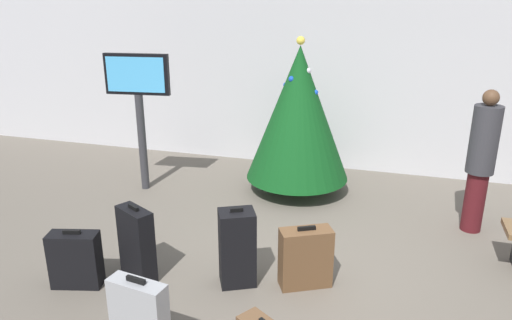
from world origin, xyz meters
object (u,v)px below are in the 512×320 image
(flight_info_kiosk, at_px, (138,95))
(traveller_0, at_px, (481,159))
(suitcase_1, at_px, (137,244))
(suitcase_5, at_px, (75,260))
(suitcase_4, at_px, (305,258))
(holiday_tree, at_px, (299,114))
(suitcase_2, at_px, (237,248))

(flight_info_kiosk, bearing_deg, traveller_0, -0.93)
(suitcase_1, height_order, suitcase_5, suitcase_1)
(flight_info_kiosk, bearing_deg, suitcase_4, -33.40)
(holiday_tree, bearing_deg, flight_info_kiosk, -166.33)
(holiday_tree, height_order, traveller_0, holiday_tree)
(flight_info_kiosk, height_order, suitcase_1, flight_info_kiosk)
(suitcase_4, bearing_deg, suitcase_1, -168.02)
(traveller_0, bearing_deg, holiday_tree, 165.33)
(traveller_0, height_order, suitcase_5, traveller_0)
(holiday_tree, bearing_deg, suitcase_4, -76.12)
(traveller_0, distance_m, suitcase_5, 4.73)
(suitcase_1, bearing_deg, holiday_tree, 68.57)
(suitcase_1, height_order, suitcase_2, suitcase_2)
(suitcase_4, bearing_deg, suitcase_5, -163.41)
(suitcase_5, bearing_deg, holiday_tree, 62.29)
(suitcase_1, bearing_deg, suitcase_2, 11.29)
(suitcase_2, bearing_deg, suitcase_4, 13.03)
(suitcase_1, bearing_deg, suitcase_4, 11.98)
(flight_info_kiosk, bearing_deg, suitcase_2, -43.05)
(suitcase_1, relative_size, suitcase_4, 1.24)
(flight_info_kiosk, relative_size, suitcase_5, 3.29)
(traveller_0, relative_size, suitcase_1, 2.17)
(traveller_0, bearing_deg, suitcase_2, -141.33)
(suitcase_1, xyz_separation_m, suitcase_4, (1.69, 0.36, -0.08))
(holiday_tree, xyz_separation_m, flight_info_kiosk, (-2.24, -0.55, 0.24))
(holiday_tree, relative_size, suitcase_5, 3.68)
(traveller_0, height_order, suitcase_1, traveller_0)
(suitcase_1, bearing_deg, suitcase_5, -150.22)
(flight_info_kiosk, xyz_separation_m, traveller_0, (4.61, -0.07, -0.49))
(traveller_0, bearing_deg, flight_info_kiosk, 179.07)
(suitcase_2, height_order, suitcase_5, suitcase_2)
(suitcase_1, bearing_deg, flight_info_kiosk, 117.32)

